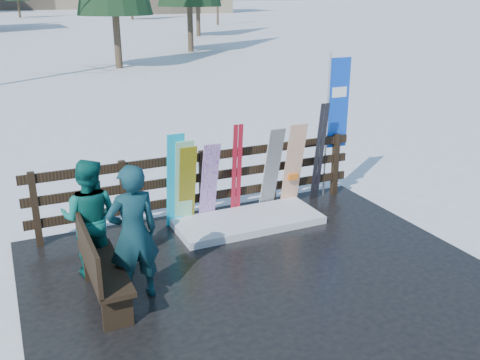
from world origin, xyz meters
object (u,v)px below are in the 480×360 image
snowboard_1 (184,184)px  snowboard_2 (187,186)px  snowboard_5 (293,165)px  snowboard_4 (272,169)px  person_front (133,234)px  snowboard_3 (209,182)px  rental_flag (336,109)px  snowboard_0 (175,181)px  person_back (90,218)px  bench (98,265)px

snowboard_1 → snowboard_2: snowboard_1 is taller
snowboard_2 → snowboard_5: bearing=-0.0°
snowboard_4 → person_front: bearing=-147.5°
snowboard_5 → person_front: person_front is taller
snowboard_4 → snowboard_5: size_ratio=1.00×
snowboard_3 → person_front: (-1.67, -1.78, 0.18)m
snowboard_3 → snowboard_5: (1.55, 0.00, 0.08)m
snowboard_1 → snowboard_4: (1.56, 0.00, 0.02)m
rental_flag → snowboard_1: bearing=-174.8°
snowboard_2 → person_front: size_ratio=0.80×
snowboard_1 → snowboard_3: bearing=0.0°
snowboard_0 → snowboard_5: 2.12m
snowboard_5 → rental_flag: (0.99, 0.27, 0.85)m
snowboard_2 → person_back: person_back is taller
snowboard_3 → snowboard_5: snowboard_5 is taller
snowboard_0 → snowboard_4: snowboard_0 is taller
snowboard_0 → rental_flag: size_ratio=0.61×
snowboard_1 → snowboard_2: size_ratio=1.06×
snowboard_2 → bench: bearing=-135.0°
person_front → person_back: bearing=-72.5°
snowboard_4 → rental_flag: 1.67m
snowboard_2 → snowboard_3: bearing=-0.0°
snowboard_5 → person_front: size_ratio=0.89×
bench → snowboard_2: snowboard_2 is taller
snowboard_2 → snowboard_4: bearing=0.0°
snowboard_2 → person_back: bearing=-150.3°
snowboard_1 → person_back: person_back is taller
snowboard_2 → snowboard_0: bearing=-180.0°
snowboard_5 → person_front: (-3.22, -1.78, 0.10)m
snowboard_0 → snowboard_3: size_ratio=1.14×
snowboard_3 → person_back: person_back is taller
snowboard_2 → person_back: (-1.66, -0.95, 0.12)m
person_back → snowboard_3: bearing=-127.5°
snowboard_3 → rental_flag: rental_flag is taller
snowboard_4 → person_back: 3.30m
snowboard_4 → bench: bearing=-151.9°
person_front → snowboard_4: bearing=-153.6°
person_front → person_back: person_front is taller
snowboard_2 → snowboard_4: snowboard_4 is taller
snowboard_2 → rental_flag: 3.07m
snowboard_1 → person_front: size_ratio=0.85×
person_front → person_back: (-0.36, 0.84, -0.06)m
snowboard_1 → snowboard_5: snowboard_5 is taller
rental_flag → snowboard_4: bearing=-169.1°
rental_flag → person_back: (-4.57, -1.22, -0.81)m
snowboard_3 → snowboard_4: snowboard_4 is taller
snowboard_5 → rental_flag: size_ratio=0.59×
bench → snowboard_3: 2.72m
person_front → snowboard_3: bearing=-139.1°
snowboard_3 → person_front: person_front is taller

